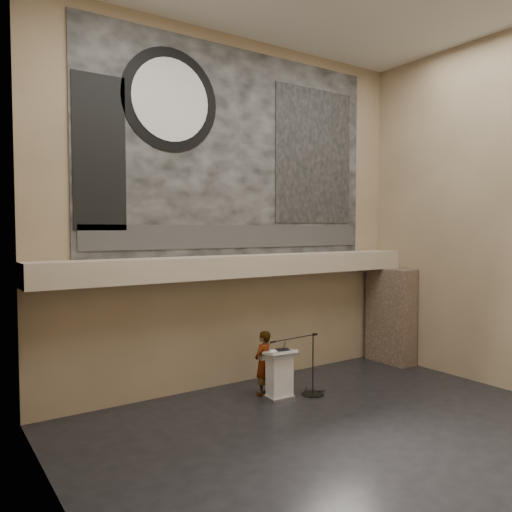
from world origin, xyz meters
TOP-DOWN VIEW (x-y plane):
  - floor at (0.00, 0.00)m, footprint 10.00×10.00m
  - wall_back at (0.00, 4.00)m, footprint 10.00×0.02m
  - wall_left at (-5.00, 0.00)m, footprint 0.02×8.00m
  - wall_right at (5.00, 0.00)m, footprint 0.02×8.00m
  - soffit at (0.00, 3.60)m, footprint 10.00×0.80m
  - sprinkler_left at (-1.60, 3.55)m, footprint 0.04×0.04m
  - sprinkler_right at (1.90, 3.55)m, footprint 0.04×0.04m
  - banner at (0.00, 3.97)m, footprint 8.00×0.05m
  - banner_text_strip at (0.00, 3.93)m, footprint 7.76×0.02m
  - banner_clock_rim at (-1.80, 3.93)m, footprint 2.30×0.02m
  - banner_clock_face at (-1.80, 3.91)m, footprint 1.84×0.02m
  - banner_building_print at (2.40, 3.93)m, footprint 2.60×0.02m
  - banner_brick_print at (-3.40, 3.93)m, footprint 1.10×0.02m
  - stone_pier at (4.65, 3.15)m, footprint 0.60×1.40m
  - lectern at (0.11, 2.41)m, footprint 0.69×0.52m
  - binder at (0.17, 2.38)m, footprint 0.33×0.30m
  - papers at (-0.00, 2.41)m, footprint 0.32×0.36m
  - speaker_person at (-0.03, 2.86)m, footprint 0.63×0.53m
  - mic_stand at (0.88, 2.22)m, footprint 1.53×0.52m

SIDE VIEW (x-z plane):
  - floor at x=0.00m, z-range 0.00..0.00m
  - mic_stand at x=0.88m, z-range -0.50..0.94m
  - lectern at x=0.11m, z-range -0.01..1.12m
  - speaker_person at x=-0.03m, z-range 0.00..1.48m
  - papers at x=0.00m, z-range 1.10..1.10m
  - binder at x=0.17m, z-range 1.10..1.14m
  - stone_pier at x=4.65m, z-range 0.00..2.70m
  - sprinkler_left at x=-1.60m, z-range 2.64..2.70m
  - sprinkler_right at x=1.90m, z-range 2.64..2.70m
  - soffit at x=0.00m, z-range 2.70..3.20m
  - banner_text_strip at x=0.00m, z-range 3.38..3.93m
  - wall_back at x=0.00m, z-range 0.00..8.50m
  - wall_left at x=-5.00m, z-range 0.00..8.50m
  - wall_right at x=5.00m, z-range 0.00..8.50m
  - banner_brick_print at x=-3.40m, z-range 3.80..7.00m
  - banner at x=0.00m, z-range 3.20..8.20m
  - banner_building_print at x=2.40m, z-range 4.00..7.60m
  - banner_clock_rim at x=-1.80m, z-range 5.55..7.85m
  - banner_clock_face at x=-1.80m, z-range 5.78..7.62m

